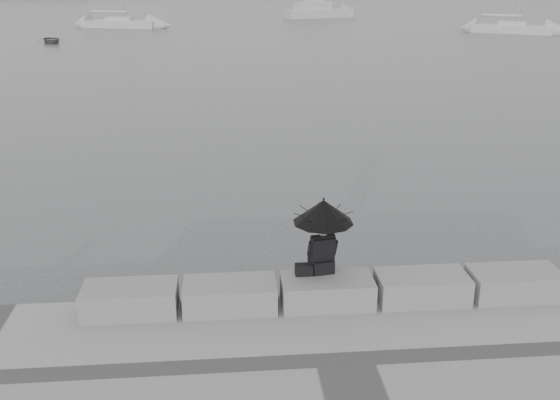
{
  "coord_description": "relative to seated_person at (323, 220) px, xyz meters",
  "views": [
    {
      "loc": [
        -1.66,
        -10.04,
        6.03
      ],
      "look_at": [
        -0.53,
        3.0,
        1.21
      ],
      "focal_mm": 40.0,
      "sensor_mm": 36.0,
      "label": 1
    }
  ],
  "objects": [
    {
      "name": "sailboat_left",
      "position": [
        -13.3,
        64.54,
        -1.47
      ],
      "size": [
        8.81,
        4.59,
        12.9
      ],
      "rotation": [
        0.0,
        0.0,
        -0.27
      ],
      "color": "silver",
      "rests_on": "ground"
    },
    {
      "name": "stone_block_far_right",
      "position": [
        3.45,
        -0.3,
        -1.23
      ],
      "size": [
        1.6,
        0.8,
        0.5
      ],
      "primitive_type": "cube",
      "color": "slate",
      "rests_on": "promenade"
    },
    {
      "name": "stone_block_centre",
      "position": [
        0.05,
        -0.3,
        -1.23
      ],
      "size": [
        1.6,
        0.8,
        0.5
      ],
      "primitive_type": "cube",
      "color": "slate",
      "rests_on": "promenade"
    },
    {
      "name": "ground",
      "position": [
        0.05,
        0.15,
        -1.98
      ],
      "size": [
        360.0,
        360.0,
        0.0
      ],
      "primitive_type": "plane",
      "color": "#45484A",
      "rests_on": "ground"
    },
    {
      "name": "stone_block_right",
      "position": [
        1.75,
        -0.3,
        -1.23
      ],
      "size": [
        1.6,
        0.8,
        0.5
      ],
      "primitive_type": "cube",
      "color": "slate",
      "rests_on": "promenade"
    },
    {
      "name": "motor_cruiser",
      "position": [
        11.47,
        78.49,
        -1.09
      ],
      "size": [
        9.82,
        5.25,
        4.5
      ],
      "rotation": [
        0.0,
        0.0,
        0.27
      ],
      "color": "silver",
      "rests_on": "ground"
    },
    {
      "name": "dinghy",
      "position": [
        -17.02,
        48.8,
        -1.73
      ],
      "size": [
        3.25,
        2.56,
        0.51
      ],
      "primitive_type": "imported",
      "rotation": [
        0.0,
        0.0,
        0.5
      ],
      "color": "slate",
      "rests_on": "ground"
    },
    {
      "name": "seated_person",
      "position": [
        0.0,
        0.0,
        0.0
      ],
      "size": [
        1.07,
        1.07,
        1.39
      ],
      "rotation": [
        0.0,
        0.0,
        0.18
      ],
      "color": "black",
      "rests_on": "stone_block_centre"
    },
    {
      "name": "bag",
      "position": [
        -0.34,
        -0.11,
        -0.88
      ],
      "size": [
        0.31,
        0.18,
        0.2
      ],
      "primitive_type": "cube",
      "color": "black",
      "rests_on": "stone_block_centre"
    },
    {
      "name": "stone_block_left",
      "position": [
        -1.65,
        -0.3,
        -1.23
      ],
      "size": [
        1.6,
        0.8,
        0.5
      ],
      "primitive_type": "cube",
      "color": "slate",
      "rests_on": "promenade"
    },
    {
      "name": "stone_block_far_left",
      "position": [
        -3.35,
        -0.3,
        -1.23
      ],
      "size": [
        1.6,
        0.8,
        0.5
      ],
      "primitive_type": "cube",
      "color": "slate",
      "rests_on": "promenade"
    },
    {
      "name": "sailboat_right",
      "position": [
        28.06,
        54.3,
        -1.46
      ],
      "size": [
        7.97,
        6.14,
        12.9
      ],
      "rotation": [
        0.0,
        0.0,
        -0.55
      ],
      "color": "silver",
      "rests_on": "ground"
    }
  ]
}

